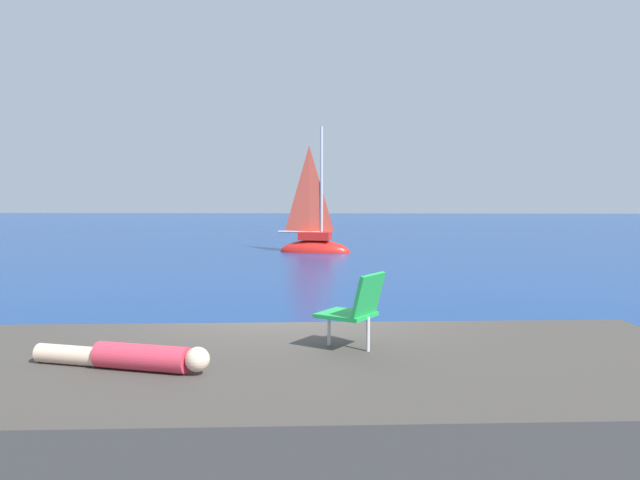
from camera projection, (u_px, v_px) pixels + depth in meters
ground_plane at (289, 372)px, 8.67m from camera, size 160.00×160.00×0.00m
shore_ledge at (309, 405)px, 5.97m from camera, size 8.30×4.10×0.91m
boulder_seaward at (461, 390)px, 7.85m from camera, size 0.98×1.01×0.59m
boulder_inland at (537, 385)px, 8.07m from camera, size 1.64×1.57×0.90m
sailboat_near at (315, 245)px, 27.15m from camera, size 3.33×1.64×6.07m
person_sunbather at (129, 357)px, 5.57m from camera, size 1.74×0.56×0.25m
beach_chair at (356, 307)px, 6.28m from camera, size 0.76×0.71×0.80m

